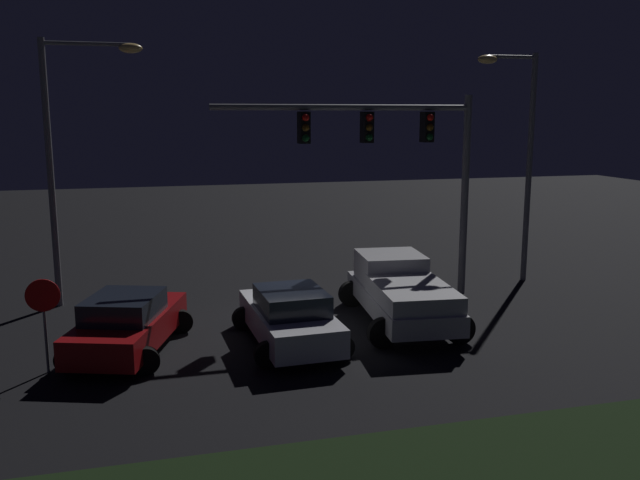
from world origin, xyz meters
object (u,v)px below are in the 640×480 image
(pickup_truck, at_px, (400,288))
(traffic_signal_gantry, at_px, (396,147))
(stop_sign, at_px, (44,308))
(car_sedan, at_px, (128,323))
(street_lamp_left, at_px, (70,140))
(car_sedan_far, at_px, (290,317))
(street_lamp_right, at_px, (520,141))

(pickup_truck, xyz_separation_m, traffic_signal_gantry, (0.74, 2.42, 3.90))
(traffic_signal_gantry, height_order, stop_sign, traffic_signal_gantry)
(car_sedan, distance_m, street_lamp_left, 6.76)
(traffic_signal_gantry, bearing_deg, street_lamp_left, 169.00)
(car_sedan_far, height_order, street_lamp_left, street_lamp_left)
(car_sedan, distance_m, stop_sign, 2.20)
(pickup_truck, bearing_deg, car_sedan_far, 113.51)
(pickup_truck, xyz_separation_m, stop_sign, (-9.30, -1.57, 0.56))
(car_sedan_far, height_order, traffic_signal_gantry, traffic_signal_gantry)
(stop_sign, bearing_deg, street_lamp_right, 18.74)
(street_lamp_right, bearing_deg, pickup_truck, -148.45)
(car_sedan, relative_size, car_sedan_far, 1.06)
(traffic_signal_gantry, bearing_deg, street_lamp_right, 12.59)
(pickup_truck, xyz_separation_m, car_sedan, (-7.51, -0.59, -0.26))
(pickup_truck, height_order, stop_sign, stop_sign)
(stop_sign, bearing_deg, street_lamp_left, 87.39)
(car_sedan, bearing_deg, pickup_truck, -66.63)
(traffic_signal_gantry, xyz_separation_m, stop_sign, (-10.04, -3.99, -3.34))
(car_sedan, bearing_deg, car_sedan_far, -78.53)
(street_lamp_left, relative_size, stop_sign, 3.63)
(street_lamp_left, bearing_deg, street_lamp_right, -3.01)
(traffic_signal_gantry, height_order, street_lamp_right, street_lamp_right)
(street_lamp_left, bearing_deg, car_sedan_far, -44.34)
(traffic_signal_gantry, distance_m, street_lamp_right, 5.15)
(traffic_signal_gantry, bearing_deg, stop_sign, -158.33)
(car_sedan_far, height_order, street_lamp_right, street_lamp_right)
(car_sedan_far, relative_size, street_lamp_right, 0.56)
(street_lamp_left, xyz_separation_m, street_lamp_right, (14.80, -0.78, -0.15))
(car_sedan_far, distance_m, street_lamp_left, 8.93)
(car_sedan, relative_size, traffic_signal_gantry, 0.57)
(car_sedan_far, distance_m, stop_sign, 5.90)
(pickup_truck, height_order, street_lamp_left, street_lamp_left)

